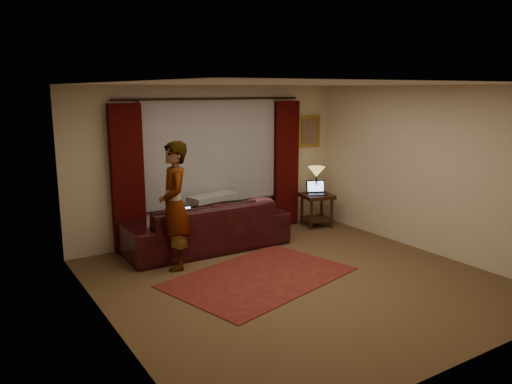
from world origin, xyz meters
TOP-DOWN VIEW (x-y plane):
  - floor at (0.00, 0.00)m, footprint 5.00×5.00m
  - ceiling at (0.00, 0.00)m, footprint 5.00×5.00m
  - wall_back at (0.00, 2.50)m, footprint 5.00×0.02m
  - wall_front at (0.00, -2.50)m, footprint 5.00×0.02m
  - wall_left at (-2.50, 0.00)m, footprint 0.02×5.00m
  - wall_right at (2.50, 0.00)m, footprint 0.02×5.00m
  - sheer_curtain at (0.00, 2.44)m, footprint 2.50×0.05m
  - drape_left at (-1.50, 2.39)m, footprint 0.50×0.14m
  - drape_right at (1.50, 2.39)m, footprint 0.50×0.14m
  - curtain_rod at (0.00, 2.39)m, footprint 0.04×0.04m
  - picture_frame at (2.10, 2.47)m, footprint 0.50×0.04m
  - sofa at (-0.41, 1.90)m, footprint 2.65×1.19m
  - throw_blanket at (-0.17, 2.12)m, footprint 0.89×0.51m
  - clothing_pile at (0.49, 1.70)m, footprint 0.64×0.55m
  - laptop_sofa at (-0.85, 1.75)m, footprint 0.34×0.37m
  - area_rug at (-0.37, 0.36)m, footprint 2.76×2.19m
  - end_table at (1.95, 2.00)m, footprint 0.64×0.64m
  - tiffany_lamp at (1.98, 2.07)m, footprint 0.38×0.38m
  - laptop_table at (1.91, 1.96)m, footprint 0.47×0.48m
  - person at (-1.17, 1.34)m, footprint 0.65×0.65m

SIDE VIEW (x-z plane):
  - floor at x=0.00m, z-range -0.01..0.00m
  - area_rug at x=-0.37m, z-range 0.00..0.01m
  - end_table at x=1.95m, z-range 0.00..0.62m
  - sofa at x=-0.41m, z-range 0.00..1.06m
  - laptop_sofa at x=-0.85m, z-range 0.53..0.75m
  - clothing_pile at x=0.49m, z-range 0.53..0.76m
  - laptop_table at x=1.91m, z-range 0.62..0.87m
  - tiffany_lamp at x=1.98m, z-range 0.62..1.12m
  - person at x=-1.17m, z-range 0.00..1.83m
  - throw_blanket at x=-0.17m, z-range 1.01..1.11m
  - drape_left at x=-1.50m, z-range 0.03..2.33m
  - drape_right at x=1.50m, z-range 0.03..2.33m
  - wall_back at x=0.00m, z-range 0.00..2.60m
  - wall_front at x=0.00m, z-range 0.00..2.60m
  - wall_left at x=-2.50m, z-range 0.00..2.60m
  - wall_right at x=2.50m, z-range 0.00..2.60m
  - sheer_curtain at x=0.00m, z-range 0.60..2.40m
  - picture_frame at x=2.10m, z-range 1.45..2.05m
  - curtain_rod at x=0.00m, z-range 0.68..4.08m
  - ceiling at x=0.00m, z-range 2.59..2.61m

